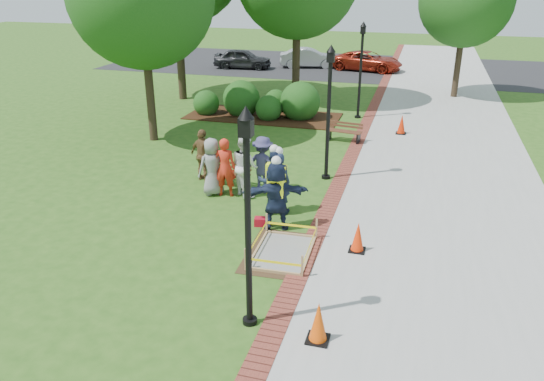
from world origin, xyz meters
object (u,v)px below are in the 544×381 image
(wet_concrete_pad, at_px, (283,245))
(cone_front, at_px, (318,323))
(hivis_worker_b, at_px, (278,181))
(hivis_worker_c, at_px, (274,180))
(hivis_worker_a, at_px, (276,194))
(lamp_near, at_px, (248,206))
(bench_near, at_px, (230,179))

(wet_concrete_pad, height_order, cone_front, cone_front)
(hivis_worker_b, bearing_deg, hivis_worker_c, -174.73)
(hivis_worker_a, bearing_deg, wet_concrete_pad, -67.57)
(cone_front, bearing_deg, hivis_worker_b, 112.66)
(wet_concrete_pad, relative_size, hivis_worker_b, 1.22)
(lamp_near, xyz_separation_m, hivis_worker_a, (-0.60, 4.05, -1.49))
(hivis_worker_b, bearing_deg, lamp_near, -80.93)
(hivis_worker_a, relative_size, hivis_worker_b, 1.04)
(bench_near, xyz_separation_m, cone_front, (4.17, -6.71, 0.17))
(wet_concrete_pad, height_order, hivis_worker_a, hivis_worker_a)
(lamp_near, bearing_deg, wet_concrete_pad, 91.62)
(cone_front, relative_size, hivis_worker_a, 0.41)
(hivis_worker_b, bearing_deg, cone_front, -67.34)
(cone_front, xyz_separation_m, lamp_near, (-1.37, 0.17, 2.08))
(wet_concrete_pad, height_order, bench_near, bench_near)
(bench_near, height_order, hivis_worker_a, hivis_worker_a)
(lamp_near, distance_m, hivis_worker_b, 5.31)
(cone_front, xyz_separation_m, hivis_worker_c, (-2.29, 5.18, 0.58))
(cone_front, relative_size, lamp_near, 0.19)
(cone_front, bearing_deg, bench_near, 121.87)
(hivis_worker_a, bearing_deg, lamp_near, -81.62)
(wet_concrete_pad, xyz_separation_m, hivis_worker_b, (-0.72, 2.23, 0.72))
(cone_front, bearing_deg, lamp_near, 172.85)
(lamp_near, bearing_deg, hivis_worker_c, 100.43)
(hivis_worker_c, bearing_deg, wet_concrete_pad, -69.17)
(hivis_worker_a, relative_size, hivis_worker_c, 1.01)
(lamp_near, xyz_separation_m, hivis_worker_b, (-0.80, 5.02, -1.52))
(cone_front, relative_size, hivis_worker_c, 0.42)
(lamp_near, distance_m, hivis_worker_c, 5.31)
(bench_near, height_order, cone_front, cone_front)
(cone_front, distance_m, hivis_worker_a, 4.69)
(bench_near, bearing_deg, hivis_worker_c, -39.12)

